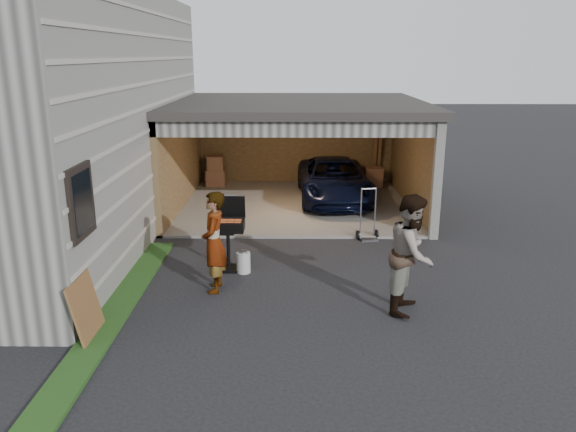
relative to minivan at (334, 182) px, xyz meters
name	(u,v)px	position (x,y,z in m)	size (l,w,h in m)	color
ground	(254,303)	(-1.83, -6.90, -0.58)	(80.00, 80.00, 0.00)	black
house	(0,116)	(-7.83, -2.90, 2.17)	(7.00, 11.00, 5.50)	#474744
groundcover_strip	(104,329)	(-4.08, -7.90, -0.55)	(0.50, 8.00, 0.06)	#193814
garage	(297,138)	(-1.07, -0.11, 1.28)	(6.80, 6.30, 2.90)	#605E59
minivan	(334,182)	(0.00, 0.00, 0.00)	(1.94, 4.21, 1.17)	black
woman	(214,242)	(-2.56, -6.34, 0.33)	(0.67, 0.44, 1.83)	silver
man	(412,254)	(0.77, -7.10, 0.40)	(0.96, 0.75, 1.98)	#47241C
bbq_grill	(228,228)	(-2.43, -5.31, 0.27)	(0.64, 0.57, 1.44)	black
propane_tank	(243,262)	(-2.13, -5.48, -0.38)	(0.27, 0.27, 0.41)	silver
plywood_panel	(86,309)	(-4.23, -8.12, -0.11)	(0.04, 0.86, 0.96)	brown
hand_truck	(368,230)	(0.55, -3.42, -0.35)	(0.53, 0.44, 1.21)	slate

